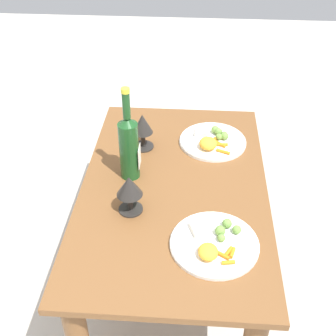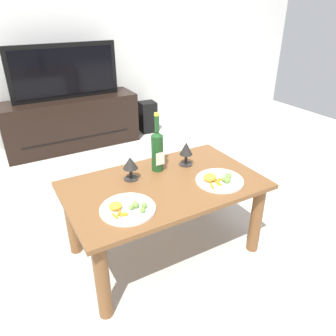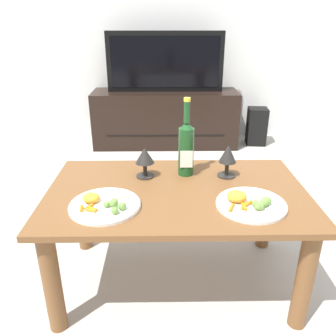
# 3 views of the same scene
# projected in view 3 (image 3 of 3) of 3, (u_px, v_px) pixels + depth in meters

# --- Properties ---
(ground_plane) EXTENTS (6.40, 6.40, 0.00)m
(ground_plane) POSITION_uv_depth(u_px,v_px,m) (176.00, 279.00, 1.65)
(ground_plane) COLOR #B7B2A8
(back_wall) EXTENTS (6.40, 0.10, 2.60)m
(back_wall) POSITION_uv_depth(u_px,v_px,m) (168.00, 0.00, 3.16)
(back_wall) COLOR silver
(back_wall) RESTS_ON ground_plane
(dining_table) EXTENTS (1.09, 0.66, 0.48)m
(dining_table) POSITION_uv_depth(u_px,v_px,m) (177.00, 209.00, 1.49)
(dining_table) COLOR brown
(dining_table) RESTS_ON ground_plane
(tv_stand) EXTENTS (1.35, 0.41, 0.52)m
(tv_stand) POSITION_uv_depth(u_px,v_px,m) (165.00, 118.00, 3.30)
(tv_stand) COLOR black
(tv_stand) RESTS_ON ground_plane
(tv_screen) EXTENTS (1.05, 0.05, 0.52)m
(tv_screen) POSITION_uv_depth(u_px,v_px,m) (165.00, 62.00, 3.09)
(tv_screen) COLOR black
(tv_screen) RESTS_ON tv_stand
(floor_speaker) EXTENTS (0.19, 0.19, 0.36)m
(floor_speaker) POSITION_uv_depth(u_px,v_px,m) (257.00, 126.00, 3.35)
(floor_speaker) COLOR black
(floor_speaker) RESTS_ON ground_plane
(wine_bottle) EXTENTS (0.07, 0.07, 0.36)m
(wine_bottle) POSITION_uv_depth(u_px,v_px,m) (186.00, 146.00, 1.55)
(wine_bottle) COLOR #19471E
(wine_bottle) RESTS_ON dining_table
(goblet_left) EXTENTS (0.09, 0.09, 0.14)m
(goblet_left) POSITION_uv_depth(u_px,v_px,m) (145.00, 157.00, 1.54)
(goblet_left) COLOR black
(goblet_left) RESTS_ON dining_table
(goblet_right) EXTENTS (0.08, 0.08, 0.15)m
(goblet_right) POSITION_uv_depth(u_px,v_px,m) (228.00, 156.00, 1.54)
(goblet_right) COLOR black
(goblet_right) RESTS_ON dining_table
(dinner_plate_left) EXTENTS (0.28, 0.28, 0.05)m
(dinner_plate_left) POSITION_uv_depth(u_px,v_px,m) (105.00, 204.00, 1.32)
(dinner_plate_left) COLOR white
(dinner_plate_left) RESTS_ON dining_table
(dinner_plate_right) EXTENTS (0.27, 0.27, 0.05)m
(dinner_plate_right) POSITION_uv_depth(u_px,v_px,m) (250.00, 203.00, 1.32)
(dinner_plate_right) COLOR white
(dinner_plate_right) RESTS_ON dining_table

